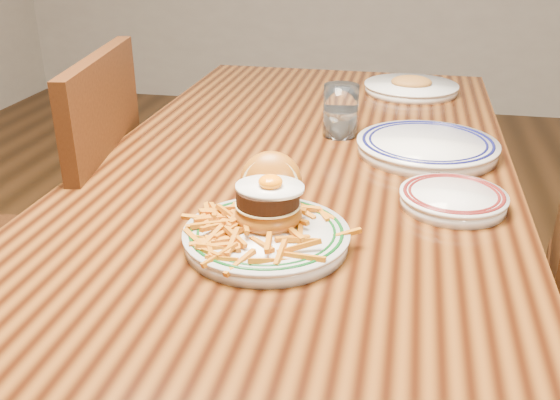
% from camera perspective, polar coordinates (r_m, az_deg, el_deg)
% --- Properties ---
extents(table, '(0.85, 1.60, 0.75)m').
position_cam_1_polar(table, '(1.35, 2.16, 0.59)').
color(table, black).
rests_on(table, floor).
extents(chair_left, '(0.51, 0.51, 0.95)m').
position_cam_1_polar(chair_left, '(1.55, -19.02, -3.88)').
color(chair_left, '#42220D').
rests_on(chair_left, floor).
extents(main_plate, '(0.26, 0.27, 0.12)m').
position_cam_1_polar(main_plate, '(0.96, -1.18, -1.93)').
color(main_plate, silver).
rests_on(main_plate, table).
extents(side_plate, '(0.18, 0.19, 0.03)m').
position_cam_1_polar(side_plate, '(1.12, 15.56, 0.19)').
color(side_plate, silver).
rests_on(side_plate, table).
extents(rear_plate, '(0.30, 0.30, 0.03)m').
position_cam_1_polar(rear_plate, '(1.36, 13.31, 4.85)').
color(rear_plate, silver).
rests_on(rear_plate, table).
extents(water_glass, '(0.08, 0.08, 0.12)m').
position_cam_1_polar(water_glass, '(1.43, 5.55, 7.86)').
color(water_glass, white).
rests_on(water_glass, table).
extents(far_plate, '(0.26, 0.26, 0.05)m').
position_cam_1_polar(far_plate, '(1.84, 11.89, 10.07)').
color(far_plate, silver).
rests_on(far_plate, table).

